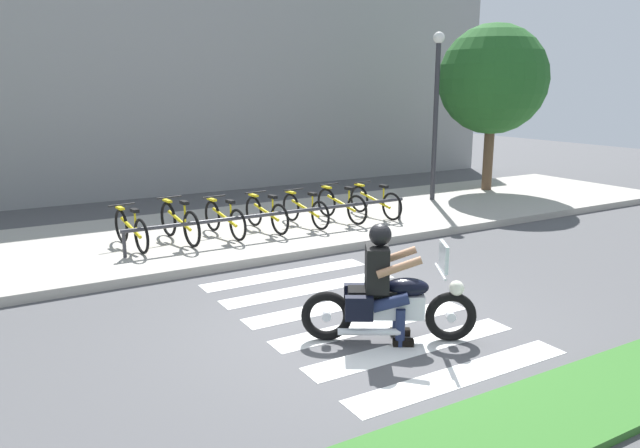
{
  "coord_description": "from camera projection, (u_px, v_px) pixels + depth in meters",
  "views": [
    {
      "loc": [
        -3.96,
        -5.83,
        2.95
      ],
      "look_at": [
        0.49,
        1.75,
        0.93
      ],
      "focal_mm": 33.87,
      "sensor_mm": 36.0,
      "label": 1
    }
  ],
  "objects": [
    {
      "name": "bicycle_6",
      "position": [
        375.0,
        201.0,
        13.18
      ],
      "size": [
        0.48,
        1.66,
        0.73
      ],
      "color": "black",
      "rests_on": "sidewalk"
    },
    {
      "name": "grass_median",
      "position": [
        525.0,
        426.0,
        5.29
      ],
      "size": [
        24.0,
        1.1,
        0.08
      ],
      "primitive_type": "cube",
      "color": "#336B28",
      "rests_on": "ground"
    },
    {
      "name": "bicycle_1",
      "position": [
        179.0,
        223.0,
        11.01
      ],
      "size": [
        0.48,
        1.67,
        0.8
      ],
      "color": "black",
      "rests_on": "sidewalk"
    },
    {
      "name": "tree_near_rack",
      "position": [
        493.0,
        80.0,
        16.04
      ],
      "size": [
        2.9,
        2.9,
        4.57
      ],
      "color": "brown",
      "rests_on": "ground"
    },
    {
      "name": "rider",
      "position": [
        384.0,
        275.0,
        6.98
      ],
      "size": [
        0.77,
        0.72,
        1.42
      ],
      "color": "black",
      "rests_on": "ground"
    },
    {
      "name": "crosswalk_stripe_0",
      "position": [
        462.0,
        375.0,
        6.29
      ],
      "size": [
        2.8,
        0.4,
        0.01
      ],
      "primitive_type": "cube",
      "color": "white",
      "rests_on": "ground"
    },
    {
      "name": "sidewalk",
      "position": [
        209.0,
        235.0,
        11.91
      ],
      "size": [
        24.0,
        4.4,
        0.15
      ],
      "primitive_type": "cube",
      "color": "#A8A399",
      "rests_on": "ground"
    },
    {
      "name": "crosswalk_stripe_2",
      "position": [
        373.0,
        324.0,
        7.64
      ],
      "size": [
        2.8,
        0.4,
        0.01
      ],
      "primitive_type": "cube",
      "color": "white",
      "rests_on": "ground"
    },
    {
      "name": "crosswalk_stripe_1",
      "position": [
        414.0,
        347.0,
        6.97
      ],
      "size": [
        2.8,
        0.4,
        0.01
      ],
      "primitive_type": "cube",
      "color": "white",
      "rests_on": "ground"
    },
    {
      "name": "bicycle_2",
      "position": [
        225.0,
        219.0,
        11.45
      ],
      "size": [
        0.48,
        1.59,
        0.73
      ],
      "color": "black",
      "rests_on": "sidewalk"
    },
    {
      "name": "bicycle_5",
      "position": [
        341.0,
        205.0,
        12.74
      ],
      "size": [
        0.48,
        1.64,
        0.76
      ],
      "color": "black",
      "rests_on": "sidewalk"
    },
    {
      "name": "bicycle_0",
      "position": [
        131.0,
        229.0,
        10.58
      ],
      "size": [
        0.48,
        1.59,
        0.74
      ],
      "color": "black",
      "rests_on": "sidewalk"
    },
    {
      "name": "bicycle_3",
      "position": [
        266.0,
        214.0,
        11.88
      ],
      "size": [
        0.48,
        1.56,
        0.74
      ],
      "color": "black",
      "rests_on": "sidewalk"
    },
    {
      "name": "crosswalk_stripe_3",
      "position": [
        340.0,
        305.0,
        8.31
      ],
      "size": [
        2.8,
        0.4,
        0.01
      ],
      "primitive_type": "cube",
      "color": "white",
      "rests_on": "ground"
    },
    {
      "name": "street_lamp",
      "position": [
        436.0,
        102.0,
        14.7
      ],
      "size": [
        0.28,
        0.28,
        4.21
      ],
      "color": "#2D2D33",
      "rests_on": "ground"
    },
    {
      "name": "crosswalk_stripe_4",
      "position": [
        311.0,
        288.0,
        8.98
      ],
      "size": [
        2.8,
        0.4,
        0.01
      ],
      "primitive_type": "cube",
      "color": "white",
      "rests_on": "ground"
    },
    {
      "name": "ground_plane",
      "position": [
        357.0,
        328.0,
        7.51
      ],
      "size": [
        48.0,
        48.0,
        0.0
      ],
      "primitive_type": "plane",
      "color": "#4C4C4F"
    },
    {
      "name": "building_backdrop",
      "position": [
        129.0,
        81.0,
        16.03
      ],
      "size": [
        24.0,
        1.2,
        6.13
      ],
      "primitive_type": "cube",
      "color": "gray",
      "rests_on": "ground"
    },
    {
      "name": "crosswalk_stripe_5",
      "position": [
        286.0,
        274.0,
        9.65
      ],
      "size": [
        2.8,
        0.4,
        0.01
      ],
      "primitive_type": "cube",
      "color": "white",
      "rests_on": "ground"
    },
    {
      "name": "motorcycle",
      "position": [
        390.0,
        304.0,
        7.06
      ],
      "size": [
        1.82,
        1.16,
        1.19
      ],
      "color": "black",
      "rests_on": "ground"
    },
    {
      "name": "bicycle_4",
      "position": [
        305.0,
        210.0,
        12.31
      ],
      "size": [
        0.48,
        1.61,
        0.72
      ],
      "color": "black",
      "rests_on": "sidewalk"
    },
    {
      "name": "bike_rack",
      "position": [
        279.0,
        214.0,
        11.39
      ],
      "size": [
        5.85,
        0.07,
        0.49
      ],
      "color": "#333338",
      "rests_on": "sidewalk"
    }
  ]
}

